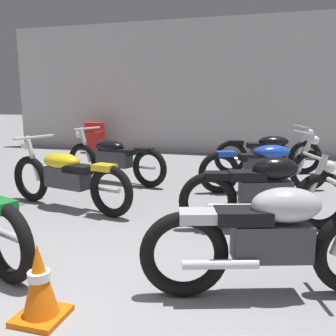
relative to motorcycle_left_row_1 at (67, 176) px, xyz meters
name	(u,v)px	position (x,y,z in m)	size (l,w,h in m)	color
back_wall	(223,88)	(1.30, 5.83, 1.35)	(12.68, 0.24, 3.60)	#BCBAB7
motorcycle_left_row_1	(67,176)	(0.00, 0.00, 0.00)	(2.13, 0.80, 0.97)	black
motorcycle_left_row_2	(114,158)	(-0.07, 1.67, 0.00)	(2.14, 0.79, 0.97)	black
motorcycle_right_row_0	(273,238)	(2.71, -1.61, 0.01)	(1.91, 0.75, 0.88)	black
motorcycle_right_row_1	(266,191)	(2.63, -0.12, 0.01)	(1.92, 0.74, 0.88)	black
motorcycle_right_row_2	(266,164)	(2.58, 1.70, 0.00)	(2.05, 1.01, 0.97)	black
motorcycle_right_row_3	(269,152)	(2.59, 3.27, 0.00)	(2.11, 0.88, 0.97)	black
oil_drum	(95,137)	(-2.21, 5.11, -0.03)	(0.59, 0.59, 0.85)	red
traffic_cone	(39,283)	(1.22, -2.37, -0.19)	(0.32, 0.32, 0.54)	orange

